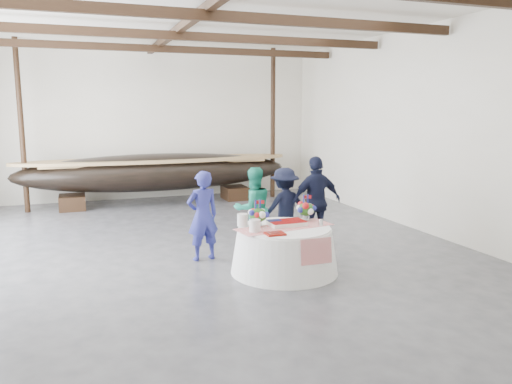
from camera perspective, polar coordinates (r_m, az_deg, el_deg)
name	(u,v)px	position (r m, az deg, el deg)	size (l,w,h in m)	color
floor	(199,247)	(10.05, -6.51, -6.25)	(10.00, 12.00, 0.01)	#3D3D42
wall_back	(152,124)	(15.58, -11.84, 7.60)	(10.00, 0.02, 4.50)	silver
wall_front	(369,168)	(4.09, 12.79, 2.68)	(10.00, 0.02, 4.50)	silver
wall_right	(414,130)	(11.86, 17.65, 6.81)	(0.02, 12.00, 4.50)	silver
ceiling	(195,11)	(9.83, -7.03, 19.89)	(10.00, 12.00, 0.01)	white
pavilion_structure	(186,44)	(10.56, -8.02, 16.41)	(9.80, 11.76, 4.50)	black
longboat_display	(157,172)	(14.53, -11.23, 2.26)	(7.75, 1.55, 1.45)	black
banquet_table	(284,249)	(8.43, 3.25, -6.58)	(1.80, 1.80, 0.77)	white
tabletop_items	(280,216)	(8.45, 2.73, -2.78)	(1.73, 1.02, 0.40)	red
guest_woman_blue	(203,216)	(9.03, -6.11, -2.71)	(0.59, 0.39, 1.63)	navy
guest_woman_teal	(253,209)	(9.65, -0.32, -1.91)	(0.78, 0.61, 1.61)	#1C9273
guest_man_left	(285,207)	(9.97, 3.28, -1.70)	(1.01, 0.58, 1.56)	black
guest_man_right	(316,202)	(9.94, 6.90, -1.09)	(1.05, 0.44, 1.80)	black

